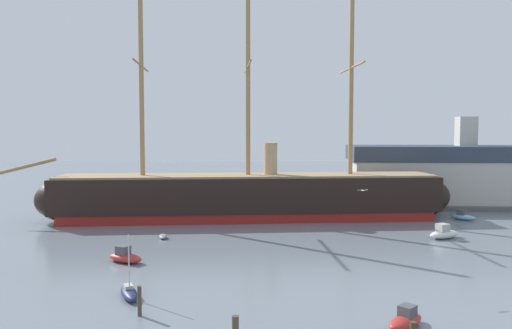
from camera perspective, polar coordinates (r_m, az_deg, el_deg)
The scene contains 10 objects.
tall_ship at distance 77.87m, azimuth -0.91°, elevation -3.57°, with size 70.10×18.58×33.82m.
sailboat_foreground_left at distance 43.82m, azimuth -14.24°, elevation -13.90°, with size 2.96×4.16×5.28m.
motorboat_foreground_right at distance 38.07m, azimuth 16.65°, elevation -16.57°, with size 3.52×3.69×1.51m.
motorboat_mid_left at distance 54.89m, azimuth -14.68°, elevation -10.10°, with size 4.47×3.25×1.73m.
dinghy_alongside_bow at distance 65.66m, azimuth -10.54°, elevation -8.04°, with size 1.62×2.46×0.54m.
motorboat_alongside_stern at distance 68.84m, azimuth 20.59°, elevation -7.33°, with size 4.91×3.95×1.92m.
motorboat_far_right at distance 84.08m, azimuth 22.46°, elevation -5.47°, with size 3.87×3.62×1.58m.
mooring_piling_nearest at distance 39.38m, azimuth -13.10°, elevation -14.88°, with size 0.31×0.31×2.26m, color #4C3D2D.
dockside_warehouse_right at distance 101.40m, azimuth 24.06°, elevation -1.16°, with size 51.44×16.47×16.34m.
seagull_in_flight at distance 45.83m, azimuth 12.02°, elevation -2.89°, with size 0.98×0.51×0.13m.
Camera 1 is at (1.21, -26.71, 13.69)m, focal length 35.18 mm.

